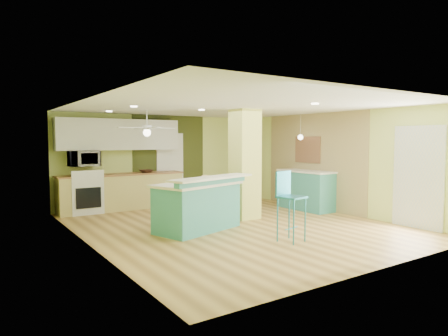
{
  "coord_description": "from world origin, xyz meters",
  "views": [
    {
      "loc": [
        -4.82,
        -6.83,
        1.8
      ],
      "look_at": [
        0.01,
        0.4,
        1.2
      ],
      "focal_mm": 32.0,
      "sensor_mm": 36.0,
      "label": 1
    }
  ],
  "objects_px": {
    "peninsula": "(198,205)",
    "bar_stool": "(288,195)",
    "canister": "(206,179)",
    "side_counter": "(306,190)",
    "fruit_bowl": "(146,171)"
  },
  "relations": [
    {
      "from": "fruit_bowl",
      "to": "bar_stool",
      "type": "bearing_deg",
      "value": -81.36
    },
    {
      "from": "peninsula",
      "to": "canister",
      "type": "height_order",
      "value": "canister"
    },
    {
      "from": "canister",
      "to": "peninsula",
      "type": "bearing_deg",
      "value": 140.17
    },
    {
      "from": "bar_stool",
      "to": "fruit_bowl",
      "type": "xyz_separation_m",
      "value": [
        -0.72,
        4.71,
        0.14
      ]
    },
    {
      "from": "bar_stool",
      "to": "side_counter",
      "type": "bearing_deg",
      "value": 28.0
    },
    {
      "from": "peninsula",
      "to": "bar_stool",
      "type": "xyz_separation_m",
      "value": [
        0.91,
        -1.63,
        0.33
      ]
    },
    {
      "from": "peninsula",
      "to": "bar_stool",
      "type": "height_order",
      "value": "bar_stool"
    },
    {
      "from": "peninsula",
      "to": "bar_stool",
      "type": "relative_size",
      "value": 1.73
    },
    {
      "from": "fruit_bowl",
      "to": "canister",
      "type": "xyz_separation_m",
      "value": [
        -0.07,
        -3.18,
        0.05
      ]
    },
    {
      "from": "fruit_bowl",
      "to": "canister",
      "type": "bearing_deg",
      "value": -91.3
    },
    {
      "from": "side_counter",
      "to": "canister",
      "type": "relative_size",
      "value": 10.0
    },
    {
      "from": "bar_stool",
      "to": "canister",
      "type": "relative_size",
      "value": 7.9
    },
    {
      "from": "bar_stool",
      "to": "peninsula",
      "type": "bearing_deg",
      "value": 107.97
    },
    {
      "from": "fruit_bowl",
      "to": "canister",
      "type": "height_order",
      "value": "canister"
    },
    {
      "from": "side_counter",
      "to": "fruit_bowl",
      "type": "relative_size",
      "value": 4.73
    }
  ]
}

